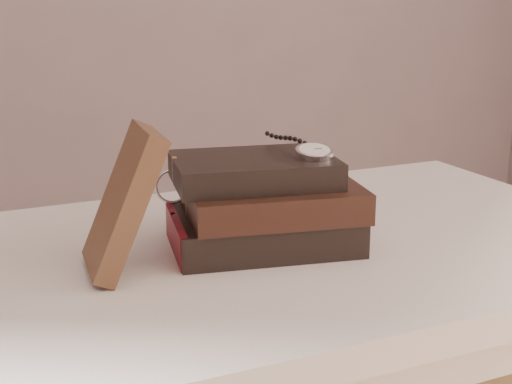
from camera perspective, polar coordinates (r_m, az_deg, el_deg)
name	(u,v)px	position (r m, az deg, el deg)	size (l,w,h in m)	color
table	(277,304)	(1.04, 1.59, -8.64)	(1.00, 0.60, 0.75)	silver
book_stack	(264,205)	(0.97, 0.62, -1.02)	(0.27, 0.21, 0.12)	black
journal	(124,201)	(0.89, -10.15, -0.71)	(0.03, 0.11, 0.18)	#3C2417
pocket_watch	(312,151)	(0.96, 4.32, 3.18)	(0.06, 0.15, 0.02)	silver
eyeglasses	(190,185)	(1.03, -5.10, 0.57)	(0.12, 0.13, 0.05)	silver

